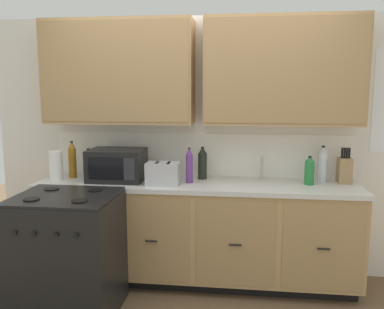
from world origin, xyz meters
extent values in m
plane|color=brown|center=(0.00, 0.00, 0.00)|extent=(8.00, 8.00, 0.00)
cube|color=white|center=(0.00, 0.62, 1.19)|extent=(3.97, 0.05, 2.38)
cube|color=white|center=(0.00, 0.60, 1.12)|extent=(2.77, 0.01, 0.40)
cube|color=tan|center=(-0.72, 0.43, 1.88)|extent=(1.34, 0.34, 0.91)
cube|color=#A58052|center=(-0.72, 0.26, 1.88)|extent=(1.31, 0.01, 0.85)
cube|color=tan|center=(0.72, 0.43, 1.88)|extent=(1.34, 0.34, 0.91)
cube|color=#A58052|center=(0.72, 0.26, 1.88)|extent=(1.31, 0.01, 0.85)
cube|color=black|center=(0.00, 0.33, 0.05)|extent=(2.72, 0.48, 0.10)
cube|color=tan|center=(0.00, 0.30, 0.49)|extent=(2.77, 0.60, 0.78)
cube|color=#A88354|center=(-1.04, 0.00, 0.49)|extent=(0.64, 0.01, 0.72)
cube|color=black|center=(-1.04, -0.02, 0.49)|extent=(0.10, 0.01, 0.01)
cube|color=#A88354|center=(-0.35, 0.00, 0.49)|extent=(0.64, 0.01, 0.72)
cube|color=black|center=(-0.35, -0.02, 0.49)|extent=(0.10, 0.01, 0.01)
cube|color=#A88354|center=(0.35, 0.00, 0.49)|extent=(0.64, 0.01, 0.72)
cube|color=black|center=(0.35, -0.02, 0.49)|extent=(0.10, 0.01, 0.01)
cube|color=#A88354|center=(1.04, 0.00, 0.49)|extent=(0.64, 0.01, 0.72)
cube|color=black|center=(1.04, -0.02, 0.49)|extent=(0.10, 0.01, 0.01)
cube|color=silver|center=(0.00, 0.30, 0.90)|extent=(2.80, 0.63, 0.04)
cube|color=#A8AAAF|center=(0.57, 0.33, 0.91)|extent=(0.56, 0.38, 0.02)
cube|color=black|center=(-0.93, -0.33, 0.46)|extent=(0.76, 0.66, 0.92)
cube|color=black|center=(-0.93, -0.33, 0.93)|extent=(0.74, 0.65, 0.02)
cylinder|color=black|center=(-1.11, -0.49, 0.94)|extent=(0.12, 0.12, 0.01)
cylinder|color=black|center=(-0.75, -0.49, 0.94)|extent=(0.12, 0.12, 0.01)
cylinder|color=black|center=(-1.11, -0.17, 0.94)|extent=(0.12, 0.12, 0.01)
cylinder|color=black|center=(-0.75, -0.17, 0.94)|extent=(0.12, 0.12, 0.01)
cylinder|color=black|center=(-1.15, -0.67, 0.75)|extent=(0.03, 0.02, 0.03)
cylinder|color=black|center=(-1.01, -0.67, 0.75)|extent=(0.03, 0.02, 0.03)
cylinder|color=black|center=(-0.85, -0.67, 0.75)|extent=(0.03, 0.02, 0.03)
cylinder|color=black|center=(-0.71, -0.67, 0.75)|extent=(0.03, 0.02, 0.03)
cube|color=black|center=(-0.72, 0.29, 1.06)|extent=(0.48, 0.36, 0.28)
cube|color=black|center=(-0.76, 0.11, 1.06)|extent=(0.31, 0.01, 0.19)
cube|color=#28282D|center=(-0.55, 0.11, 1.06)|extent=(0.10, 0.01, 0.19)
cube|color=#B7B7BC|center=(-0.28, 0.18, 1.02)|extent=(0.28, 0.18, 0.19)
cube|color=black|center=(-0.33, 0.18, 1.11)|extent=(0.02, 0.13, 0.01)
cube|color=black|center=(-0.23, 0.18, 1.11)|extent=(0.02, 0.13, 0.01)
cube|color=#9C794E|center=(1.27, 0.43, 1.03)|extent=(0.11, 0.14, 0.22)
cylinder|color=black|center=(1.24, 0.42, 1.19)|extent=(0.02, 0.02, 0.09)
cylinder|color=black|center=(1.26, 0.42, 1.19)|extent=(0.02, 0.02, 0.09)
cylinder|color=black|center=(1.28, 0.42, 1.19)|extent=(0.02, 0.02, 0.09)
cylinder|color=black|center=(1.30, 0.42, 1.19)|extent=(0.02, 0.02, 0.09)
cylinder|color=#B2B5BA|center=(0.57, 0.51, 1.02)|extent=(0.02, 0.02, 0.20)
cylinder|color=white|center=(-1.27, 0.25, 1.05)|extent=(0.12, 0.12, 0.26)
cylinder|color=#237A38|center=(0.96, 0.33, 1.02)|extent=(0.08, 0.08, 0.20)
cone|color=#237A38|center=(0.96, 0.33, 1.15)|extent=(0.07, 0.07, 0.05)
cylinder|color=black|center=(0.96, 0.33, 1.16)|extent=(0.03, 0.03, 0.02)
cylinder|color=black|center=(0.03, 0.45, 1.04)|extent=(0.08, 0.08, 0.23)
cone|color=black|center=(0.03, 0.45, 1.19)|extent=(0.07, 0.07, 0.06)
cylinder|color=black|center=(0.03, 0.45, 1.21)|extent=(0.03, 0.03, 0.02)
cylinder|color=blue|center=(-1.04, 0.45, 1.03)|extent=(0.08, 0.08, 0.21)
cone|color=blue|center=(-1.04, 0.45, 1.16)|extent=(0.07, 0.07, 0.05)
cylinder|color=black|center=(-1.04, 0.45, 1.17)|extent=(0.03, 0.03, 0.02)
cylinder|color=silver|center=(1.09, 0.47, 1.05)|extent=(0.08, 0.08, 0.26)
cone|color=silver|center=(1.09, 0.47, 1.21)|extent=(0.07, 0.07, 0.06)
cylinder|color=black|center=(1.09, 0.47, 1.23)|extent=(0.03, 0.03, 0.02)
cylinder|color=#9E6619|center=(-1.16, 0.36, 1.06)|extent=(0.07, 0.07, 0.27)
cone|color=#9E6619|center=(-1.16, 0.36, 1.23)|extent=(0.06, 0.06, 0.07)
cylinder|color=black|center=(-1.16, 0.36, 1.26)|extent=(0.02, 0.02, 0.02)
cylinder|color=#663384|center=(-0.07, 0.28, 1.05)|extent=(0.06, 0.06, 0.25)
cone|color=#663384|center=(-0.07, 0.28, 1.20)|extent=(0.05, 0.05, 0.06)
cylinder|color=black|center=(-0.07, 0.28, 1.22)|extent=(0.02, 0.02, 0.02)
camera|label=1|loc=(0.39, -3.20, 1.72)|focal=38.54mm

